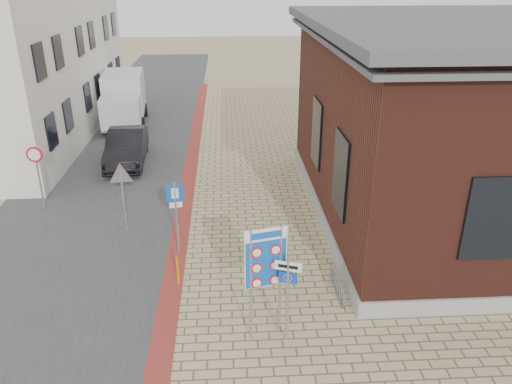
{
  "coord_description": "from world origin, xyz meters",
  "views": [
    {
      "loc": [
        -0.33,
        -9.28,
        8.28
      ],
      "look_at": [
        0.51,
        4.23,
        2.2
      ],
      "focal_mm": 35.0,
      "sensor_mm": 36.0,
      "label": 1
    }
  ],
  "objects_px": {
    "essen_sign": "(288,286)",
    "bollard": "(178,271)",
    "parking_sign": "(176,206)",
    "sedan": "(127,147)",
    "box_truck": "(124,99)",
    "border_sign": "(266,260)"
  },
  "relations": [
    {
      "from": "essen_sign",
      "to": "bollard",
      "type": "relative_size",
      "value": 2.61
    },
    {
      "from": "parking_sign",
      "to": "sedan",
      "type": "bearing_deg",
      "value": 100.26
    },
    {
      "from": "box_truck",
      "to": "bollard",
      "type": "relative_size",
      "value": 6.17
    },
    {
      "from": "parking_sign",
      "to": "box_truck",
      "type": "bearing_deg",
      "value": 96.3
    },
    {
      "from": "border_sign",
      "to": "parking_sign",
      "type": "height_order",
      "value": "border_sign"
    },
    {
      "from": "border_sign",
      "to": "bollard",
      "type": "distance_m",
      "value": 3.67
    },
    {
      "from": "sedan",
      "to": "bollard",
      "type": "height_order",
      "value": "sedan"
    },
    {
      "from": "box_truck",
      "to": "border_sign",
      "type": "height_order",
      "value": "border_sign"
    },
    {
      "from": "box_truck",
      "to": "bollard",
      "type": "bearing_deg",
      "value": -80.59
    },
    {
      "from": "essen_sign",
      "to": "sedan",
      "type": "bearing_deg",
      "value": 133.97
    },
    {
      "from": "box_truck",
      "to": "parking_sign",
      "type": "bearing_deg",
      "value": -79.42
    },
    {
      "from": "border_sign",
      "to": "essen_sign",
      "type": "height_order",
      "value": "border_sign"
    },
    {
      "from": "border_sign",
      "to": "essen_sign",
      "type": "xyz_separation_m",
      "value": [
        0.5,
        -0.2,
        -0.6
      ]
    },
    {
      "from": "essen_sign",
      "to": "bollard",
      "type": "xyz_separation_m",
      "value": [
        -2.8,
        2.5,
        -1.1
      ]
    },
    {
      "from": "border_sign",
      "to": "essen_sign",
      "type": "relative_size",
      "value": 1.27
    },
    {
      "from": "sedan",
      "to": "bollard",
      "type": "bearing_deg",
      "value": -75.92
    },
    {
      "from": "box_truck",
      "to": "essen_sign",
      "type": "xyz_separation_m",
      "value": [
        7.16,
        -19.05,
        0.1
      ]
    },
    {
      "from": "sedan",
      "to": "border_sign",
      "type": "height_order",
      "value": "border_sign"
    },
    {
      "from": "box_truck",
      "to": "essen_sign",
      "type": "bearing_deg",
      "value": -74.75
    },
    {
      "from": "essen_sign",
      "to": "parking_sign",
      "type": "xyz_separation_m",
      "value": [
        -2.92,
        4.2,
        0.12
      ]
    },
    {
      "from": "sedan",
      "to": "box_truck",
      "type": "height_order",
      "value": "box_truck"
    },
    {
      "from": "box_truck",
      "to": "essen_sign",
      "type": "distance_m",
      "value": 20.35
    }
  ]
}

